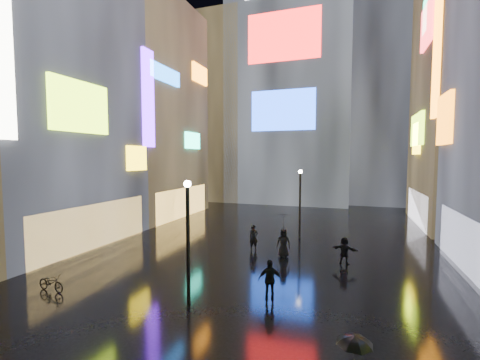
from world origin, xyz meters
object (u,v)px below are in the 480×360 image
at_px(lamp_near, 188,235).
at_px(pedestrian_3, 270,280).
at_px(lamp_far, 300,200).
at_px(bicycle, 51,283).

xyz_separation_m(lamp_near, pedestrian_3, (3.05, 1.67, -2.08)).
bearing_deg(lamp_near, lamp_far, 78.31).
bearing_deg(lamp_near, bicycle, -172.99).
bearing_deg(bicycle, pedestrian_3, -71.15).
relative_size(lamp_near, pedestrian_3, 3.02).
distance_m(lamp_far, pedestrian_3, 11.27).
height_order(lamp_far, bicycle, lamp_far).
bearing_deg(pedestrian_3, lamp_far, -103.09).
relative_size(lamp_far, bicycle, 3.35).
distance_m(lamp_near, lamp_far, 13.01).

